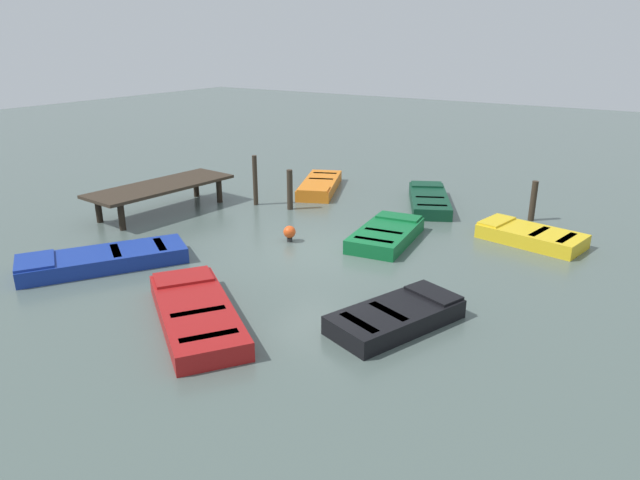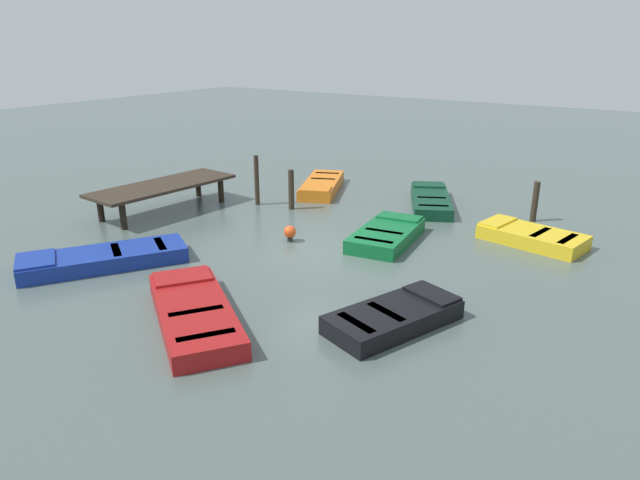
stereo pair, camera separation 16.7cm
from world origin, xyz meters
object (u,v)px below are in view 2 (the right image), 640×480
at_px(mooring_piling_center, 291,190).
at_px(mooring_piling_mid_right, 535,202).
at_px(rowboat_yellow, 532,236).
at_px(rowboat_orange, 322,185).
at_px(rowboat_black, 394,316).
at_px(mooring_piling_far_left, 257,180).
at_px(dock_segment, 163,187).
at_px(marker_buoy, 290,232).
at_px(rowboat_dark_green, 431,200).
at_px(rowboat_green, 387,234).
at_px(rowboat_red, 194,312).
at_px(rowboat_blue, 103,258).

bearing_deg(mooring_piling_center, mooring_piling_mid_right, -66.30).
xyz_separation_m(rowboat_yellow, rowboat_orange, (1.66, 8.36, -0.00)).
distance_m(rowboat_black, mooring_piling_center, 8.86).
relative_size(rowboat_yellow, mooring_piling_far_left, 1.73).
relative_size(dock_segment, rowboat_yellow, 1.68).
bearing_deg(mooring_piling_center, marker_buoy, -144.54).
distance_m(rowboat_orange, rowboat_dark_green, 4.40).
bearing_deg(rowboat_green, rowboat_orange, 43.76).
relative_size(rowboat_red, mooring_piling_far_left, 2.27).
xyz_separation_m(rowboat_yellow, marker_buoy, (-3.73, 5.92, 0.07)).
xyz_separation_m(dock_segment, rowboat_red, (-5.22, -6.68, -0.62)).
xyz_separation_m(rowboat_blue, mooring_piling_center, (6.92, -1.01, 0.48)).
height_order(rowboat_orange, mooring_piling_far_left, mooring_piling_far_left).
height_order(rowboat_black, rowboat_dark_green, same).
bearing_deg(rowboat_yellow, dock_segment, 28.65).
xyz_separation_m(rowboat_red, marker_buoy, (5.11, 1.27, 0.07)).
height_order(mooring_piling_center, mooring_piling_mid_right, mooring_piling_center).
bearing_deg(dock_segment, rowboat_green, -74.19).
bearing_deg(mooring_piling_far_left, rowboat_green, -99.56).
relative_size(rowboat_black, marker_buoy, 6.56).
bearing_deg(rowboat_blue, dock_segment, -118.15).
relative_size(dock_segment, rowboat_black, 1.64).
bearing_deg(mooring_piling_far_left, mooring_piling_mid_right, -68.44).
xyz_separation_m(mooring_piling_far_left, mooring_piling_mid_right, (3.43, -8.69, -0.23)).
bearing_deg(rowboat_dark_green, rowboat_red, 149.73).
bearing_deg(marker_buoy, rowboat_yellow, -57.75).
xyz_separation_m(rowboat_black, mooring_piling_mid_right, (8.90, -0.56, 0.44)).
distance_m(dock_segment, rowboat_blue, 5.02).
height_order(rowboat_dark_green, marker_buoy, marker_buoy).
height_order(rowboat_dark_green, rowboat_red, same).
distance_m(rowboat_dark_green, mooring_piling_mid_right, 3.50).
height_order(rowboat_black, rowboat_red, same).
bearing_deg(rowboat_dark_green, dock_segment, 100.63).
bearing_deg(mooring_piling_far_left, rowboat_dark_green, -58.37).
distance_m(rowboat_green, rowboat_orange, 6.14).
bearing_deg(rowboat_dark_green, mooring_piling_far_left, 94.95).
relative_size(mooring_piling_far_left, mooring_piling_mid_right, 1.35).
bearing_deg(marker_buoy, mooring_piling_mid_right, -42.34).
xyz_separation_m(rowboat_orange, mooring_piling_center, (-2.68, -0.51, 0.48)).
bearing_deg(rowboat_red, dock_segment, -2.92).
bearing_deg(rowboat_red, mooring_piling_center, -32.63).
xyz_separation_m(rowboat_black, mooring_piling_center, (5.68, 6.79, 0.48)).
relative_size(rowboat_green, marker_buoy, 6.59).
relative_size(rowboat_dark_green, mooring_piling_center, 2.77).
xyz_separation_m(rowboat_orange, mooring_piling_far_left, (-2.89, 0.84, 0.67)).
height_order(rowboat_green, rowboat_orange, same).
bearing_deg(rowboat_green, mooring_piling_far_left, 72.87).
height_order(rowboat_dark_green, mooring_piling_far_left, mooring_piling_far_left).
distance_m(rowboat_black, rowboat_red, 4.18).
relative_size(rowboat_yellow, marker_buoy, 6.38).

